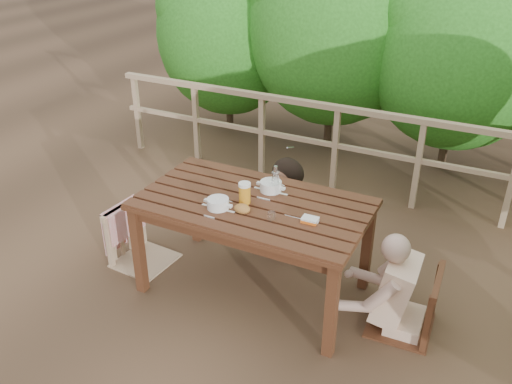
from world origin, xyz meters
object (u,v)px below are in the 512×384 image
at_px(table, 253,247).
at_px(tumbler, 271,216).
at_px(chair_right, 408,274).
at_px(beer_glass, 245,194).
at_px(chair_far, 298,201).
at_px(soup_near, 218,204).
at_px(diner_right, 415,257).
at_px(bottle, 275,181).
at_px(soup_far, 271,187).
at_px(woman, 300,175).
at_px(chair_left, 140,215).
at_px(bread_roll, 242,209).
at_px(butter_tub, 310,221).

relative_size(table, tumbler, 24.86).
relative_size(chair_right, beer_glass, 5.41).
height_order(chair_far, beer_glass, beer_glass).
bearing_deg(beer_glass, soup_near, -129.72).
xyz_separation_m(chair_far, diner_right, (1.22, -0.77, 0.22)).
height_order(soup_near, bottle, bottle).
xyz_separation_m(chair_far, beer_glass, (-0.08, -0.90, 0.49)).
relative_size(bottle, tumbler, 3.61).
height_order(chair_right, bottle, bottle).
bearing_deg(soup_far, soup_near, -118.85).
bearing_deg(woman, chair_left, 58.29).
bearing_deg(chair_far, bread_roll, -75.61).
bearing_deg(soup_far, beer_glass, -110.40).
height_order(chair_left, bread_roll, chair_left).
distance_m(chair_right, woman, 1.44).
relative_size(diner_right, bottle, 5.03).
bearing_deg(beer_glass, soup_far, 69.60).
relative_size(soup_near, bottle, 1.09).
relative_size(diner_right, butter_tub, 10.80).
xyz_separation_m(soup_far, beer_glass, (-0.10, -0.26, 0.04)).
bearing_deg(soup_near, tumbler, 4.77).
distance_m(beer_glass, bottle, 0.28).
relative_size(chair_far, soup_far, 2.91).
bearing_deg(woman, butter_tub, 132.55).
xyz_separation_m(woman, butter_tub, (0.48, -0.97, 0.16)).
bearing_deg(bread_roll, chair_right, 12.14).
bearing_deg(tumbler, table, 143.65).
bearing_deg(bottle, beer_glass, -122.88).
bearing_deg(butter_tub, bottle, 144.33).
bearing_deg(bottle, soup_far, 150.79).
height_order(chair_right, beer_glass, beer_glass).
bearing_deg(table, soup_near, -131.86).
xyz_separation_m(chair_left, soup_near, (0.87, -0.12, 0.38)).
bearing_deg(soup_near, chair_left, 172.38).
relative_size(chair_left, chair_right, 1.00).
bearing_deg(chair_far, beer_glass, -78.89).
xyz_separation_m(tumbler, butter_tub, (0.27, 0.08, -0.01)).
height_order(chair_left, chair_right, same).
bearing_deg(chair_right, table, -87.96).
height_order(beer_glass, tumbler, beer_glass).
bearing_deg(beer_glass, chair_right, 5.97).
height_order(chair_left, soup_near, chair_left).
bearing_deg(beer_glass, bottle, 57.12).
bearing_deg(bottle, soup_near, -125.89).
height_order(diner_right, bottle, diner_right).
bearing_deg(chair_far, chair_left, -122.30).
relative_size(table, soup_near, 6.29).
relative_size(soup_far, butter_tub, 2.44).
xyz_separation_m(woman, tumbler, (0.21, -1.06, 0.17)).
relative_size(soup_far, tumbler, 4.10).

